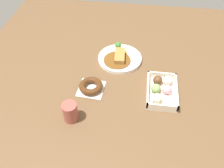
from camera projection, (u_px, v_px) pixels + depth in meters
The scene contains 5 objects.
ground_plane at pixel (122, 82), 1.13m from camera, with size 1.60×1.60×0.00m, color brown.
curry_plate at pixel (120, 58), 1.24m from camera, with size 0.23×0.23×0.06m.
donut_box at pixel (161, 90), 1.07m from camera, with size 0.21×0.14×0.06m.
chocolate_ring_donut at pixel (91, 86), 1.09m from camera, with size 0.13×0.13×0.03m.
coffee_mug at pixel (70, 112), 0.95m from camera, with size 0.06×0.06×0.09m, color #9E4C42.
Camera 1 is at (0.79, 0.06, 0.81)m, focal length 37.28 mm.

